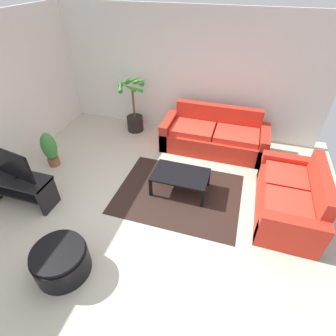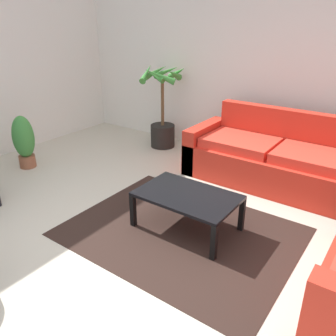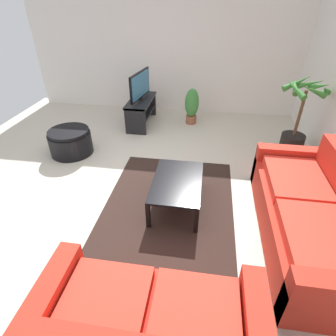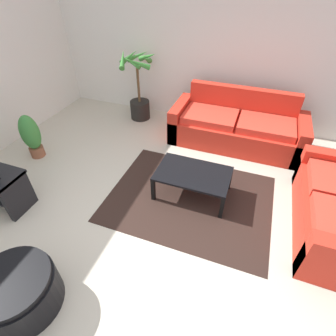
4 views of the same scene
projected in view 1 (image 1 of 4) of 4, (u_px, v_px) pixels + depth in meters
ground_plane at (142, 214)px, 4.35m from camera, size 6.60×6.60×0.00m
wall_back at (188, 75)px, 5.76m from camera, size 6.00×0.06×2.70m
couch_main at (214, 137)px, 5.69m from camera, size 2.23×0.90×0.90m
couch_loveseat at (289, 199)px, 4.20m from camera, size 0.90×1.70×0.90m
tv_stand at (21, 186)px, 4.37m from camera, size 1.10×0.45×0.54m
tv at (10, 164)px, 4.07m from camera, size 0.91×0.19×0.55m
coffee_table at (181, 176)px, 4.60m from camera, size 0.98×0.62×0.39m
area_rug at (179, 193)px, 4.73m from camera, size 2.20×1.70×0.01m
potted_palm at (134, 110)px, 6.20m from camera, size 0.75×0.76×1.32m
potted_plant_small at (50, 149)px, 5.17m from camera, size 0.29×0.29×0.75m
ottoman at (61, 261)px, 3.43m from camera, size 0.72×0.72×0.43m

